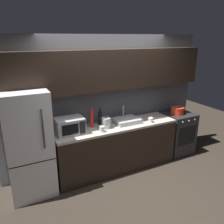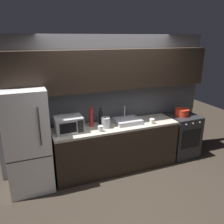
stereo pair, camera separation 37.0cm
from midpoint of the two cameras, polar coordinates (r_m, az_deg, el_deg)
The scene contains 13 objects.
ground_plane at distance 4.00m, azimuth 4.60°, elevation -19.70°, with size 10.00×10.00×0.00m, color #2D261E.
back_wall at distance 4.32m, azimuth -3.24°, elevation 6.06°, with size 4.09×0.44×2.50m.
counter_run at distance 4.43m, azimuth -1.40°, elevation -8.72°, with size 2.35×0.60×0.90m.
refrigerator at distance 3.91m, azimuth -22.63°, elevation -7.39°, with size 0.68×0.69×1.72m.
oven_range at distance 5.20m, azimuth 13.87°, elevation -5.05°, with size 0.60×0.62×0.90m.
microwave at distance 3.94m, azimuth -13.13°, elevation -3.40°, with size 0.46×0.35×0.27m.
sink_basin at distance 4.36m, azimuth 1.21°, elevation -2.13°, with size 0.48×0.38×0.30m.
kettle at distance 4.09m, azimuth -4.08°, elevation -2.75°, with size 0.19×0.16×0.21m.
wine_bottle_dark at distance 4.26m, azimuth -5.44°, elevation -1.46°, with size 0.08×0.08×0.31m.
wine_bottle_red at distance 4.14m, azimuth -7.71°, elevation -1.57°, with size 0.08×0.08×0.39m.
mug_white at distance 4.40m, azimuth 7.21°, elevation -2.02°, with size 0.09×0.09×0.09m, color silver.
mug_clear at distance 3.95m, azimuth -5.19°, elevation -4.30°, with size 0.09×0.09×0.10m, color silver.
cooking_pot at distance 4.99m, azimuth 13.86°, elevation 0.37°, with size 0.28×0.28×0.14m.
Camera 1 is at (-1.87, -2.59, 2.45)m, focal length 36.83 mm.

